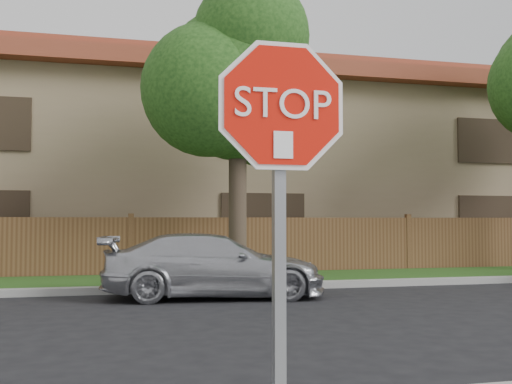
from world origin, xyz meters
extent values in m
cube|color=gray|center=(0.00, 8.15, 0.07)|extent=(70.00, 0.30, 0.15)
cube|color=#1E4714|center=(0.00, 9.80, 0.06)|extent=(70.00, 3.00, 0.12)
cube|color=#56351E|center=(0.00, 11.40, 0.80)|extent=(70.00, 0.12, 1.60)
cube|color=#927C5A|center=(0.00, 17.00, 3.00)|extent=(34.00, 8.00, 6.00)
cube|color=brown|center=(0.00, 17.00, 6.25)|extent=(35.20, 9.20, 0.50)
cube|color=brown|center=(0.00, 17.00, 6.85)|extent=(33.00, 5.50, 0.70)
cylinder|color=#382B21|center=(2.50, 9.70, 1.96)|extent=(0.44, 0.44, 3.92)
sphere|color=#173A12|center=(2.50, 9.70, 4.90)|extent=(3.80, 3.80, 3.80)
sphere|color=#173A12|center=(3.40, 10.00, 4.34)|extent=(3.00, 3.00, 3.00)
sphere|color=#173A12|center=(1.70, 9.30, 4.62)|extent=(3.20, 3.20, 3.20)
sphere|color=#173A12|center=(2.70, 9.10, 5.95)|extent=(2.80, 2.80, 2.80)
cube|color=gray|center=(0.35, -1.44, 1.25)|extent=(0.06, 0.06, 2.30)
cylinder|color=white|center=(0.35, -1.50, 2.15)|extent=(1.01, 0.02, 1.01)
cylinder|color=red|center=(0.35, -1.51, 2.15)|extent=(0.93, 0.02, 0.93)
cube|color=white|center=(0.35, -1.53, 1.93)|extent=(0.11, 0.00, 0.15)
imported|color=#B5B6BD|center=(1.45, 7.00, 0.63)|extent=(4.50, 2.21, 1.26)
camera|label=1|loc=(-0.58, -4.65, 1.52)|focal=42.00mm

